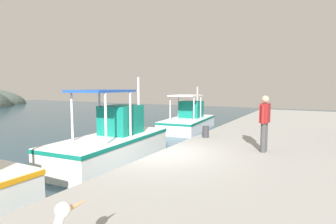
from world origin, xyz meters
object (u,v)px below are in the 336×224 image
object	(u,v)px
fishing_boat_third	(113,142)
fisherman_standing	(265,121)
mooring_bollard_second	(206,132)
fishing_boat_fourth	(189,120)

from	to	relation	value
fishing_boat_third	fisherman_standing	distance (m)	5.40
fishing_boat_third	fisherman_standing	size ratio (longest dim) A/B	3.21
fishing_boat_third	mooring_bollard_second	world-z (taller)	fishing_boat_third
fishing_boat_fourth	fisherman_standing	world-z (taller)	fishing_boat_fourth
fishing_boat_third	fishing_boat_fourth	world-z (taller)	fishing_boat_third
fisherman_standing	mooring_bollard_second	size ratio (longest dim) A/B	3.91
fishing_boat_fourth	mooring_bollard_second	world-z (taller)	fishing_boat_fourth
fisherman_standing	mooring_bollard_second	bearing A→B (deg)	60.29
fishing_boat_fourth	mooring_bollard_second	size ratio (longest dim) A/B	12.64
fishing_boat_third	fisherman_standing	world-z (taller)	fishing_boat_third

